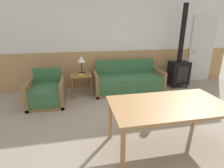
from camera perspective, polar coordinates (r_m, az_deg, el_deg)
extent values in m
plane|color=gray|center=(3.27, 13.90, -14.91)|extent=(16.00, 16.00, 0.00)
cube|color=tan|center=(5.36, 2.55, 5.26)|extent=(7.20, 0.06, 1.06)
cube|color=silver|center=(5.22, 2.78, 19.83)|extent=(7.20, 0.06, 1.64)
cube|color=olive|center=(4.96, 5.20, -1.99)|extent=(1.89, 0.81, 0.06)
cube|color=#38663D|center=(4.87, 5.34, 0.35)|extent=(1.73, 0.73, 0.38)
cube|color=#38663D|center=(5.11, 4.27, 5.73)|extent=(1.73, 0.10, 0.39)
cube|color=olive|center=(4.70, -5.34, 0.19)|extent=(0.08, 0.81, 0.58)
cube|color=olive|center=(5.20, 14.90, 1.45)|extent=(0.08, 0.81, 0.58)
cube|color=olive|center=(4.45, -20.18, -5.67)|extent=(0.81, 0.84, 0.06)
cube|color=#38663D|center=(4.35, -20.53, -3.21)|extent=(0.65, 0.76, 0.37)
cube|color=#38663D|center=(4.60, -20.36, 2.76)|extent=(0.65, 0.10, 0.35)
cube|color=olive|center=(4.43, -25.22, -2.88)|extent=(0.08, 0.84, 0.57)
cube|color=olive|center=(4.30, -15.75, -2.34)|extent=(0.08, 0.84, 0.57)
cube|color=olive|center=(4.67, -10.09, 2.99)|extent=(0.54, 0.54, 0.03)
cylinder|color=olive|center=(4.53, -12.82, -1.36)|extent=(0.04, 0.04, 0.52)
cylinder|color=olive|center=(4.54, -6.78, -0.97)|extent=(0.04, 0.04, 0.52)
cylinder|color=olive|center=(4.98, -12.75, 0.51)|extent=(0.04, 0.04, 0.52)
cylinder|color=olive|center=(4.99, -7.26, 0.86)|extent=(0.04, 0.04, 0.52)
cylinder|color=black|center=(4.76, -9.76, 3.61)|extent=(0.18, 0.18, 0.02)
cylinder|color=black|center=(4.72, -9.86, 5.39)|extent=(0.02, 0.02, 0.28)
cone|color=silver|center=(4.68, -10.01, 8.06)|extent=(0.21, 0.21, 0.16)
cube|color=gold|center=(4.57, -10.02, 3.00)|extent=(0.18, 0.18, 0.02)
cube|color=#B27F4C|center=(2.62, 18.07, -6.54)|extent=(1.67, 0.92, 0.04)
cylinder|color=#B27F4C|center=(2.24, 3.54, -21.41)|extent=(0.06, 0.06, 0.68)
cylinder|color=#B27F4C|center=(2.87, -0.59, -11.34)|extent=(0.06, 0.06, 0.68)
cylinder|color=#B27F4C|center=(3.48, 25.58, -7.71)|extent=(0.06, 0.06, 0.68)
cylinder|color=black|center=(5.44, 19.35, -0.90)|extent=(0.04, 0.04, 0.10)
cylinder|color=black|center=(5.66, 23.12, -0.59)|extent=(0.04, 0.04, 0.10)
cylinder|color=black|center=(5.70, 17.75, 0.16)|extent=(0.04, 0.04, 0.10)
cylinder|color=black|center=(5.92, 21.43, 0.42)|extent=(0.04, 0.04, 0.10)
cube|color=black|center=(5.57, 20.87, 3.48)|extent=(0.54, 0.40, 0.66)
cube|color=black|center=(5.41, 21.99, 2.90)|extent=(0.32, 0.01, 0.46)
cylinder|color=black|center=(5.44, 22.05, 15.00)|extent=(0.14, 0.14, 1.58)
cube|color=silver|center=(6.43, 27.17, 10.01)|extent=(0.84, 0.04, 2.05)
sphere|color=silver|center=(6.22, 25.16, 9.68)|extent=(0.06, 0.06, 0.06)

